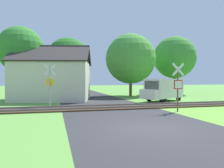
% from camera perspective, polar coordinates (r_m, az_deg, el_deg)
% --- Properties ---
extents(ground_plane, '(160.00, 160.00, 0.00)m').
position_cam_1_polar(ground_plane, '(9.82, 9.49, -11.37)').
color(ground_plane, '#5B933D').
extents(road_asphalt, '(6.98, 80.00, 0.01)m').
position_cam_1_polar(road_asphalt, '(11.64, 5.39, -9.40)').
color(road_asphalt, '#2D2D30').
rests_on(road_asphalt, ground).
extents(rail_track, '(60.00, 2.60, 0.22)m').
position_cam_1_polar(rail_track, '(16.49, -0.80, -6.13)').
color(rail_track, '#422D1E').
rests_on(rail_track, ground).
extents(stop_sign_near, '(0.88, 0.16, 3.26)m').
position_cam_1_polar(stop_sign_near, '(15.17, 16.84, -0.17)').
color(stop_sign_near, brown).
rests_on(stop_sign_near, ground).
extents(crossing_sign_far, '(0.88, 0.16, 3.35)m').
position_cam_1_polar(crossing_sign_far, '(17.44, -15.91, 0.42)').
color(crossing_sign_far, '#9E9EA5').
rests_on(crossing_sign_far, ground).
extents(house, '(8.95, 8.13, 5.82)m').
position_cam_1_polar(house, '(23.97, -15.11, 1.03)').
color(house, beige).
rests_on(house, ground).
extents(tree_center, '(5.15, 5.15, 7.20)m').
position_cam_1_polar(tree_center, '(26.81, -11.40, 6.33)').
color(tree_center, '#513823').
rests_on(tree_center, ground).
extents(tree_far, '(6.32, 6.32, 8.70)m').
position_cam_1_polar(tree_far, '(34.39, 16.03, 6.68)').
color(tree_far, '#513823').
rests_on(tree_far, ground).
extents(tree_right, '(6.63, 6.63, 8.27)m').
position_cam_1_polar(tree_right, '(29.25, 4.88, 6.57)').
color(tree_right, '#513823').
rests_on(tree_right, ground).
extents(tree_left, '(4.92, 4.92, 7.90)m').
position_cam_1_polar(tree_left, '(25.79, -22.80, 8.31)').
color(tree_left, '#513823').
rests_on(tree_left, ground).
extents(mail_truck, '(5.19, 3.96, 2.24)m').
position_cam_1_polar(mail_truck, '(22.43, 13.22, -1.24)').
color(mail_truck, silver).
rests_on(mail_truck, ground).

